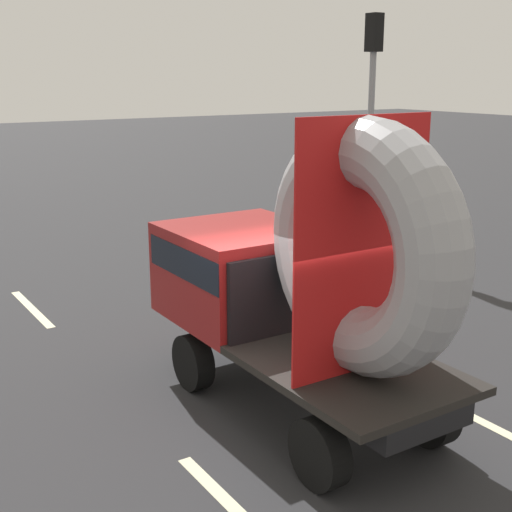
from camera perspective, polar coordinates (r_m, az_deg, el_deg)
The scene contains 6 objects.
ground_plane at distance 9.59m, azimuth 2.97°, elevation -12.76°, with size 120.00×120.00×0.00m, color #28282B.
flatbed_truck at distance 9.03m, azimuth 3.28°, elevation -1.72°, with size 2.02×5.10×4.00m.
traffic_light at distance 17.90m, azimuth 9.47°, elevation 12.56°, with size 0.42×0.36×5.84m.
lane_dash_left_far at distance 14.22m, azimuth -17.91°, elevation -4.12°, with size 2.51×0.16×0.01m, color beige.
lane_dash_right_near at distance 9.79m, azimuth 18.34°, elevation -12.91°, with size 2.60×0.16×0.01m, color beige.
lane_dash_right_far at distance 15.14m, azimuth -3.85°, elevation -2.28°, with size 2.09×0.16×0.01m, color beige.
Camera 1 is at (-5.01, -6.88, 4.43)m, focal length 48.77 mm.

